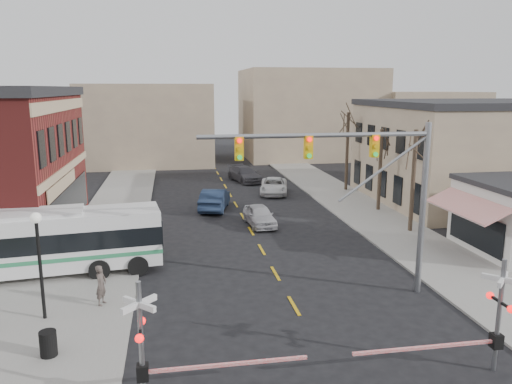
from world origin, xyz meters
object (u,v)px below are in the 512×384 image
Objects in this scene: rr_crossing_east at (487,318)px; car_a at (260,215)px; street_lamp at (38,244)px; car_c at (274,186)px; traffic_signal_mast at (366,174)px; car_b at (215,199)px; pedestrian_near at (101,285)px; trash_bin at (48,343)px; car_d at (245,174)px; rr_crossing_west at (156,345)px; pedestrian_far at (53,256)px; transit_bus at (32,243)px.

car_a is (-4.23, 19.55, -1.25)m from rr_crossing_east.
street_lamp reaches higher than car_c.
traffic_signal_mast is 23.74m from car_c.
car_b reaches higher than car_a.
pedestrian_near is (-6.51, -17.23, 0.17)m from car_b.
street_lamp reaches higher than pedestrian_near.
car_d reaches higher than trash_bin.
car_c is (-1.05, 29.95, -1.25)m from rr_crossing_east.
car_b is 12.44m from car_d.
car_d is at bearing 80.40° from car_a.
street_lamp is at bearing 157.33° from rr_crossing_east.
pedestrian_near is at bearing 109.11° from rr_crossing_west.
traffic_signal_mast reaches higher than trash_bin.
rr_crossing_east is at bearing 119.79° from car_b.
transit_bus is at bearing 167.58° from pedestrian_far.
transit_bus is at bearing 162.11° from traffic_signal_mast.
pedestrian_far is at bearing 98.31° from street_lamp.
traffic_signal_mast is at bearing 36.26° from rr_crossing_west.
pedestrian_far is (-9.53, -12.47, 0.05)m from car_b.
traffic_signal_mast reaches higher than car_b.
rr_crossing_east is 20.04m from car_a.
trash_bin is at bearing 84.05° from car_b.
trash_bin is at bearing -125.72° from car_d.
car_d is at bearing 66.76° from street_lamp.
pedestrian_near reaches higher than car_c.
rr_crossing_east is 36.59m from car_d.
rr_crossing_west is 31.47m from car_c.
pedestrian_far is (-13.70, -24.18, 0.13)m from car_d.
trash_bin is 0.59× the size of pedestrian_far.
rr_crossing_east reaches higher than car_d.
pedestrian_far is at bearing 114.64° from rr_crossing_west.
transit_bus is 28.67m from car_d.
pedestrian_near is (-13.43, 7.52, -0.95)m from rr_crossing_east.
rr_crossing_east is 1.32× the size of car_a.
transit_bus is at bearing 118.78° from rr_crossing_west.
street_lamp reaches higher than rr_crossing_east.
street_lamp reaches higher than car_d.
traffic_signal_mast reaches higher than rr_crossing_west.
transit_bus is 3.05× the size of car_a.
car_b is (7.82, 21.38, 0.27)m from trash_bin.
transit_bus is 1.36m from pedestrian_far.
pedestrian_near reaches higher than trash_bin.
rr_crossing_east is at bearing -22.67° from street_lamp.
trash_bin is at bearing -165.43° from traffic_signal_mast.
trash_bin is at bearing -104.36° from car_c.
car_b is at bearing -1.00° from pedestrian_near.
street_lamp is at bearing -129.04° from car_d.
car_b is at bearing -125.38° from car_d.
rr_crossing_west is 1.09× the size of car_c.
traffic_signal_mast is at bearing -83.56° from car_a.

